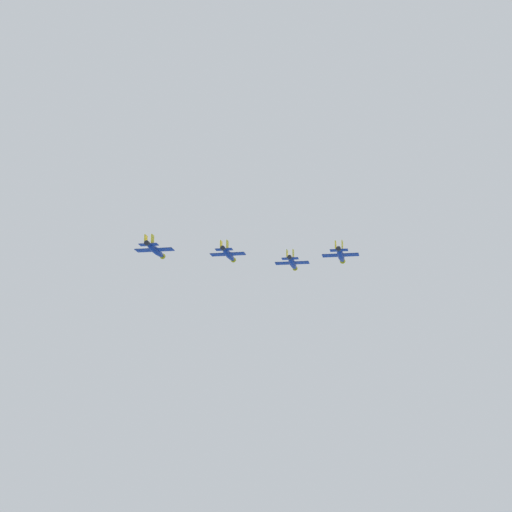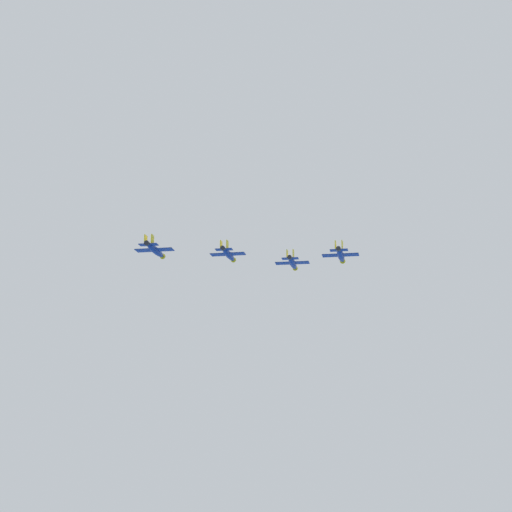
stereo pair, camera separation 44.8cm
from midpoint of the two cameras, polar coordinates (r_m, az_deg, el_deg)
jet_lead at (r=250.37m, az=2.43°, el=-0.47°), size 10.50×16.42×3.51m
jet_left_wingman at (r=235.00m, az=-1.93°, el=0.12°), size 10.21×15.88×3.40m
jet_right_wingman at (r=230.43m, az=5.70°, el=0.06°), size 10.39×16.18×3.47m
jet_left_outer at (r=220.82m, az=-6.88°, el=0.41°), size 10.44×16.27×3.48m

